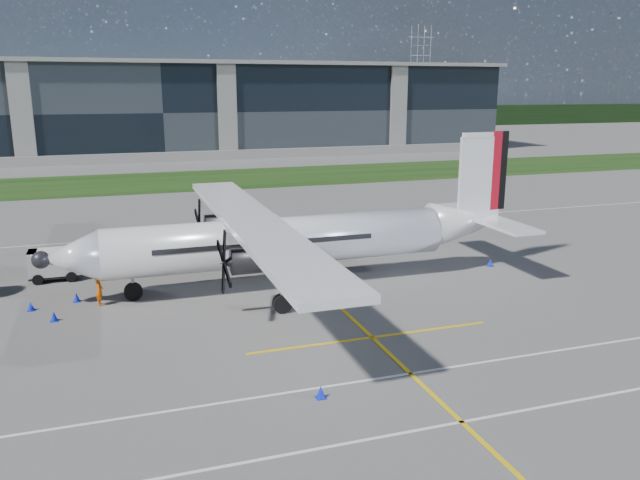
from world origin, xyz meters
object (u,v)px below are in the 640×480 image
(safety_cone_tail, at_px, (490,263))
(safety_cone_nose_port, at_px, (54,316))
(safety_cone_stbdwing, at_px, (209,232))
(safety_cone_fwd, at_px, (31,306))
(safety_cone_nose_stbd, at_px, (77,297))
(safety_cone_portwing, at_px, (321,392))
(ground_crew_person, at_px, (99,289))
(pylon_east, at_px, (420,75))
(turboprop_aircraft, at_px, (296,212))
(baggage_tug, at_px, (55,265))

(safety_cone_tail, distance_m, safety_cone_nose_port, 26.36)
(safety_cone_stbdwing, distance_m, safety_cone_fwd, 18.44)
(safety_cone_stbdwing, xyz_separation_m, safety_cone_nose_port, (-10.20, -16.44, 0.00))
(safety_cone_nose_stbd, height_order, safety_cone_portwing, same)
(ground_crew_person, distance_m, safety_cone_fwd, 3.53)
(ground_crew_person, relative_size, safety_cone_tail, 3.73)
(pylon_east, xyz_separation_m, turboprop_aircraft, (-83.05, -147.01, -10.64))
(baggage_tug, height_order, safety_cone_stbdwing, baggage_tug)
(turboprop_aircraft, distance_m, safety_cone_tail, 13.70)
(pylon_east, bearing_deg, safety_cone_portwing, -118.18)
(turboprop_aircraft, bearing_deg, safety_cone_portwing, -102.61)
(pylon_east, relative_size, safety_cone_portwing, 60.00)
(safety_cone_nose_stbd, distance_m, safety_cone_fwd, 2.33)
(safety_cone_portwing, relative_size, safety_cone_fwd, 1.00)
(pylon_east, xyz_separation_m, safety_cone_nose_port, (-96.30, -149.02, -14.75))
(pylon_east, distance_m, safety_cone_tail, 163.82)
(safety_cone_portwing, bearing_deg, pylon_east, 61.82)
(turboprop_aircraft, xyz_separation_m, safety_cone_stbdwing, (-3.04, 14.43, -4.11))
(pylon_east, bearing_deg, safety_cone_nose_stbd, -123.10)
(safety_cone_nose_stbd, distance_m, safety_cone_stbdwing, 16.54)
(safety_cone_portwing, xyz_separation_m, safety_cone_nose_port, (-10.17, 11.77, 0.00))
(safety_cone_stbdwing, bearing_deg, ground_crew_person, -118.61)
(safety_cone_nose_stbd, height_order, safety_cone_nose_port, same)
(safety_cone_fwd, bearing_deg, safety_cone_stbdwing, 51.50)
(ground_crew_person, height_order, safety_cone_portwing, ground_crew_person)
(safety_cone_fwd, xyz_separation_m, safety_cone_nose_port, (1.27, -2.01, 0.00))
(turboprop_aircraft, xyz_separation_m, baggage_tug, (-13.69, 5.49, -3.43))
(turboprop_aircraft, relative_size, safety_cone_nose_stbd, 58.09)
(baggage_tug, bearing_deg, safety_cone_portwing, -61.16)
(ground_crew_person, bearing_deg, safety_cone_portwing, -145.21)
(safety_cone_portwing, bearing_deg, baggage_tug, 118.84)
(turboprop_aircraft, relative_size, safety_cone_fwd, 58.09)
(safety_cone_stbdwing, relative_size, safety_cone_nose_port, 1.00)
(safety_cone_tail, height_order, safety_cone_fwd, same)
(safety_cone_nose_stbd, bearing_deg, pylon_east, 56.90)
(safety_cone_stbdwing, bearing_deg, pylon_east, 57.00)
(pylon_east, distance_m, safety_cone_stbdwing, 158.76)
(baggage_tug, xyz_separation_m, safety_cone_portwing, (10.61, -19.27, -0.68))
(safety_cone_tail, distance_m, safety_cone_fwd, 27.59)
(turboprop_aircraft, distance_m, safety_cone_portwing, 14.70)
(baggage_tug, height_order, safety_cone_portwing, baggage_tug)
(ground_crew_person, bearing_deg, safety_cone_nose_stbd, 54.98)
(turboprop_aircraft, height_order, safety_cone_tail, turboprop_aircraft)
(safety_cone_nose_stbd, bearing_deg, baggage_tug, 106.23)
(ground_crew_person, xyz_separation_m, safety_cone_stbdwing, (8.02, 14.71, -0.68))
(turboprop_aircraft, relative_size, safety_cone_stbdwing, 58.09)
(safety_cone_tail, distance_m, safety_cone_stbdwing, 21.88)
(safety_cone_stbdwing, distance_m, safety_cone_nose_port, 19.35)
(baggage_tug, relative_size, safety_cone_nose_port, 6.18)
(ground_crew_person, xyz_separation_m, safety_cone_portwing, (7.99, -13.50, -0.68))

